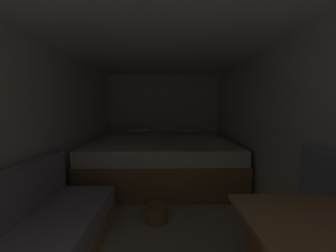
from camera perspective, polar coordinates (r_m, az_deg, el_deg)
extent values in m
plane|color=#B2A893|center=(2.54, -2.21, -26.09)|extent=(6.88, 6.88, 0.00)
cube|color=silver|center=(4.63, -1.47, 1.95)|extent=(2.70, 0.05, 2.07)
cube|color=silver|center=(2.58, -33.18, -1.93)|extent=(0.05, 4.88, 2.07)
cube|color=silver|center=(2.52, 29.41, -1.90)|extent=(0.05, 4.88, 2.07)
cube|color=white|center=(2.29, -2.43, 25.09)|extent=(2.70, 4.88, 0.05)
cube|color=#9E7247|center=(3.71, -1.66, -11.32)|extent=(2.48, 1.99, 0.50)
cube|color=beige|center=(3.62, -1.67, -5.78)|extent=(2.44, 1.95, 0.23)
ellipsoid|color=white|center=(4.43, -8.73, -1.29)|extent=(0.51, 0.28, 0.15)
ellipsoid|color=white|center=(4.42, 5.74, -1.28)|extent=(0.51, 0.28, 0.15)
cube|color=#9E7247|center=(1.32, 38.98, -21.45)|extent=(0.76, 0.64, 0.02)
cylinder|color=olive|center=(2.52, -3.33, -23.90)|extent=(0.26, 0.26, 0.19)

